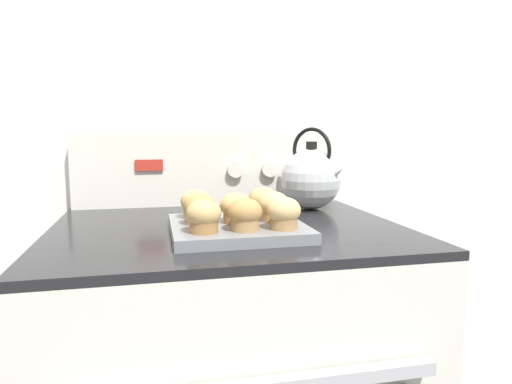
{
  "coord_description": "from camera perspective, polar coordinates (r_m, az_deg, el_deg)",
  "views": [
    {
      "loc": [
        -0.16,
        -0.67,
        1.12
      ],
      "look_at": [
        0.05,
        0.25,
        0.99
      ],
      "focal_mm": 32.0,
      "sensor_mm": 36.0,
      "label": 1
    }
  ],
  "objects": [
    {
      "name": "muffin_r2_c0",
      "position": [
        1.01,
        -7.54,
        -1.49
      ],
      "size": [
        0.07,
        0.07,
        0.06
      ],
      "color": "#A37A4C",
      "rests_on": "muffin_pan"
    },
    {
      "name": "muffin_r1_c0",
      "position": [
        0.94,
        -6.99,
        -2.18
      ],
      "size": [
        0.07,
        0.07,
        0.06
      ],
      "color": "tan",
      "rests_on": "muffin_pan"
    },
    {
      "name": "muffin_r1_c1",
      "position": [
        0.95,
        -2.48,
        -2.03
      ],
      "size": [
        0.07,
        0.07,
        0.06
      ],
      "color": "#A37A4C",
      "rests_on": "muffin_pan"
    },
    {
      "name": "muffin_r0_c1",
      "position": [
        0.87,
        -1.39,
        -2.83
      ],
      "size": [
        0.07,
        0.07,
        0.06
      ],
      "color": "#A37A4C",
      "rests_on": "muffin_pan"
    },
    {
      "name": "wall_back",
      "position": [
        1.38,
        -6.2,
        11.09
      ],
      "size": [
        8.0,
        0.05,
        2.4
      ],
      "color": "silver",
      "rests_on": "ground_plane"
    },
    {
      "name": "muffin_r2_c2",
      "position": [
        1.04,
        0.89,
        -1.17
      ],
      "size": [
        0.07,
        0.07,
        0.06
      ],
      "color": "tan",
      "rests_on": "muffin_pan"
    },
    {
      "name": "muffin_r0_c0",
      "position": [
        0.86,
        -6.55,
        -3.04
      ],
      "size": [
        0.07,
        0.07,
        0.06
      ],
      "color": "olive",
      "rests_on": "muffin_pan"
    },
    {
      "name": "muffin_r0_c2",
      "position": [
        0.89,
        3.5,
        -2.66
      ],
      "size": [
        0.07,
        0.07,
        0.06
      ],
      "color": "#A37A4C",
      "rests_on": "muffin_pan"
    },
    {
      "name": "muffin_pan",
      "position": [
        0.95,
        -2.4,
        -4.51
      ],
      "size": [
        0.27,
        0.27,
        0.02
      ],
      "color": "slate",
      "rests_on": "stove_range"
    },
    {
      "name": "muffin_r1_c2",
      "position": [
        0.97,
        2.24,
        -1.84
      ],
      "size": [
        0.07,
        0.07,
        0.06
      ],
      "color": "tan",
      "rests_on": "muffin_pan"
    },
    {
      "name": "control_panel",
      "position": [
        1.33,
        -5.73,
        2.89
      ],
      "size": [
        0.76,
        0.07,
        0.2
      ],
      "color": "silver",
      "rests_on": "stove_range"
    },
    {
      "name": "tea_kettle",
      "position": [
        1.25,
        6.93,
        1.76
      ],
      "size": [
        0.16,
        0.18,
        0.22
      ],
      "color": "silver",
      "rests_on": "stove_range"
    }
  ]
}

